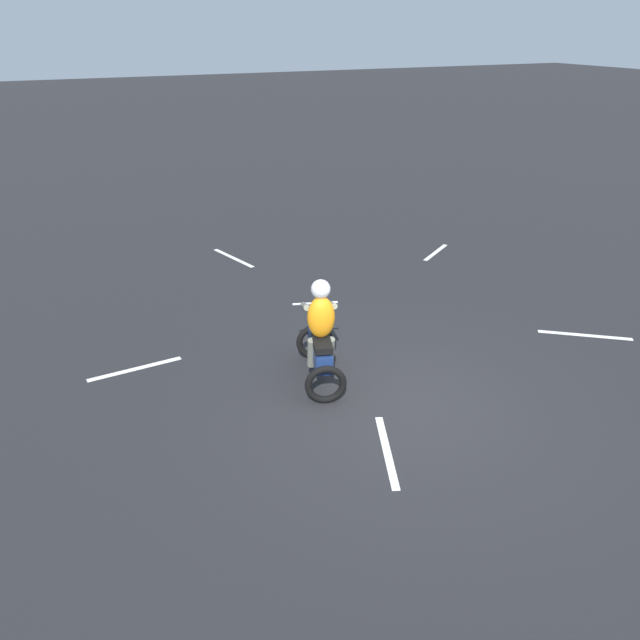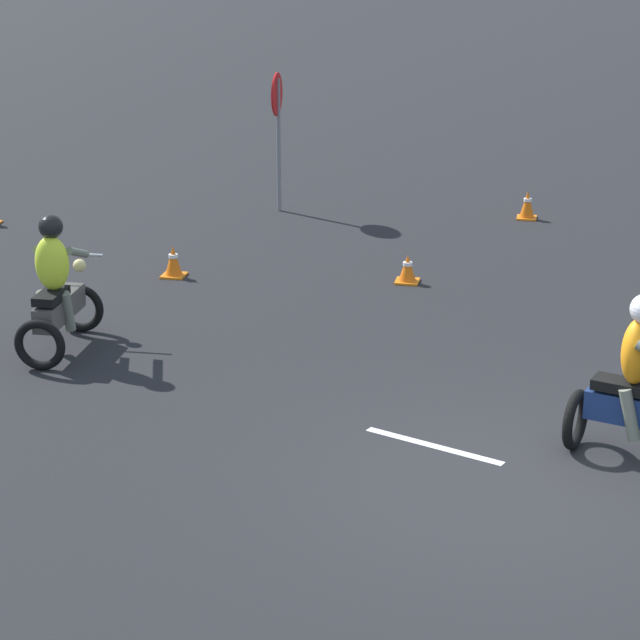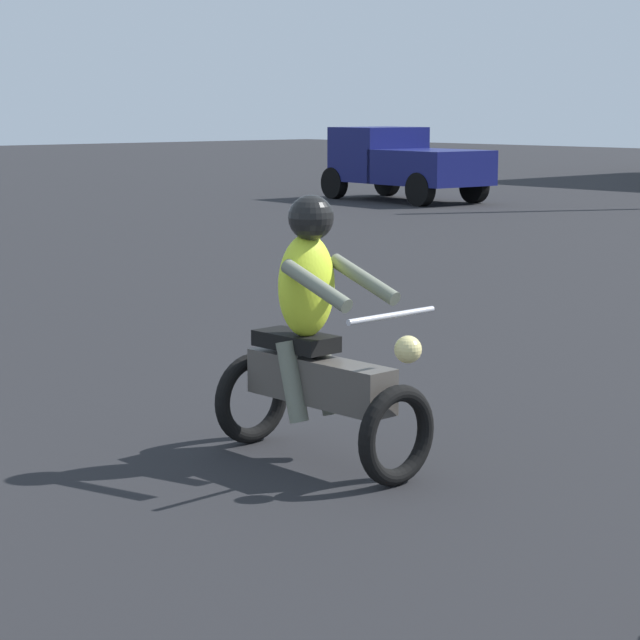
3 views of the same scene
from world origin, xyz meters
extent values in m
plane|color=black|center=(0.00, 0.00, 0.00)|extent=(120.00, 120.00, 0.00)
torus|color=black|center=(0.64, -1.82, 0.30)|extent=(0.60, 0.28, 0.60)
torus|color=black|center=(1.04, -0.58, 0.30)|extent=(0.60, 0.28, 0.60)
cube|color=navy|center=(0.84, -1.20, 0.52)|extent=(0.56, 1.12, 0.28)
cube|color=black|center=(0.91, -0.99, 0.74)|extent=(0.42, 0.61, 0.10)
cylinder|color=silver|center=(0.66, -1.77, 1.00)|extent=(0.68, 0.25, 0.04)
sphere|color=#F2E08C|center=(0.62, -1.89, 0.82)|extent=(0.20, 0.20, 0.16)
ellipsoid|color=orange|center=(0.88, -1.08, 1.10)|extent=(0.47, 0.39, 0.64)
cylinder|color=slate|center=(0.59, -1.31, 1.15)|extent=(0.25, 0.55, 0.27)
cylinder|color=slate|center=(0.98, -1.43, 1.15)|extent=(0.25, 0.55, 0.27)
cylinder|color=slate|center=(0.74, -1.06, 0.52)|extent=(0.19, 0.27, 0.51)
cylinder|color=slate|center=(1.00, -1.15, 0.52)|extent=(0.19, 0.27, 0.51)
sphere|color=silver|center=(0.86, -1.12, 1.52)|extent=(0.35, 0.35, 0.28)
cube|color=silver|center=(3.35, -2.69, 0.00)|extent=(1.47, 0.21, 0.01)
cube|color=silver|center=(0.81, 0.76, 0.00)|extent=(0.64, 1.42, 0.01)
cube|color=silver|center=(-3.95, -0.59, 0.00)|extent=(1.31, 1.01, 0.01)
cube|color=silver|center=(-4.05, -5.27, 0.00)|extent=(1.12, 0.80, 0.01)
cube|color=silver|center=(0.40, -6.91, 0.00)|extent=(0.52, 1.52, 0.01)
camera|label=1|loc=(4.27, 6.22, 4.93)|focal=35.00mm
camera|label=2|loc=(-10.25, -0.31, 5.18)|focal=70.00mm
camera|label=3|loc=(8.20, 0.35, 2.17)|focal=70.00mm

